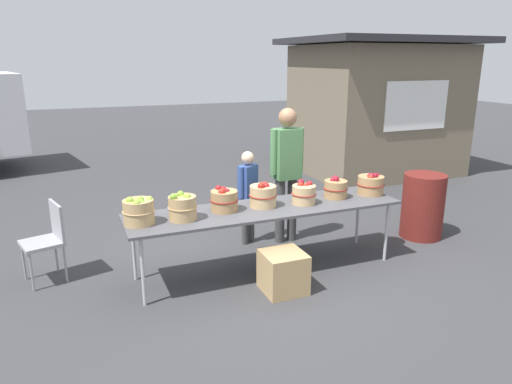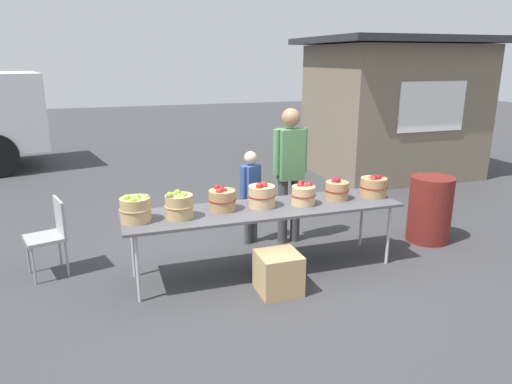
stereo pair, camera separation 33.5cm
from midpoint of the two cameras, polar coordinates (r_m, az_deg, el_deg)
ground_plane at (r=5.50m, az=2.78°, el=-9.39°), size 40.00×40.00×0.00m
market_table at (r=5.23m, az=2.88°, el=-2.28°), size 3.10×0.76×0.75m
apple_basket_green_0 at (r=4.86m, az=-12.49°, el=-1.99°), size 0.33×0.33×0.29m
apple_basket_green_1 at (r=4.89m, az=-7.38°, el=-1.66°), size 0.30×0.30×0.30m
apple_basket_red_0 at (r=5.11m, az=-2.26°, el=-0.90°), size 0.31×0.31×0.27m
apple_basket_red_1 at (r=5.22m, az=2.53°, el=-0.41°), size 0.32×0.32×0.30m
apple_basket_red_2 at (r=5.35m, az=7.55°, el=-0.31°), size 0.29×0.29×0.27m
apple_basket_red_3 at (r=5.62m, az=11.46°, el=0.28°), size 0.29×0.29×0.26m
apple_basket_red_4 at (r=5.84m, az=15.68°, el=0.66°), size 0.33×0.33×0.28m
vendor_adult at (r=6.02m, az=5.73°, el=3.22°), size 0.46×0.24×1.76m
child_customer at (r=6.03m, az=0.94°, el=0.25°), size 0.29×0.25×1.22m
food_kiosk at (r=10.24m, az=17.18°, el=9.84°), size 3.51×2.91×2.74m
folding_chair at (r=5.62m, az=-22.05°, el=-4.43°), size 0.49×0.49×0.86m
trash_barrel at (r=6.65m, az=21.70°, el=-1.96°), size 0.55×0.55×0.87m
produce_crate at (r=4.94m, az=4.70°, el=-9.74°), size 0.43×0.43×0.43m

